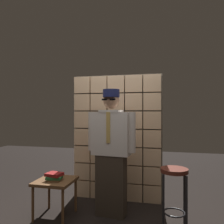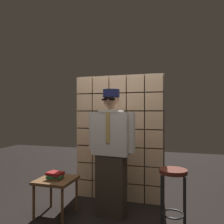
{
  "view_description": "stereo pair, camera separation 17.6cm",
  "coord_description": "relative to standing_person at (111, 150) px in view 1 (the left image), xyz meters",
  "views": [
    {
      "loc": [
        0.78,
        -2.57,
        1.49
      ],
      "look_at": [
        0.06,
        0.53,
        1.49
      ],
      "focal_mm": 35.44,
      "sensor_mm": 36.0,
      "label": 1
    },
    {
      "loc": [
        0.95,
        -2.53,
        1.49
      ],
      "look_at": [
        0.06,
        0.53,
        1.49
      ],
      "focal_mm": 35.44,
      "sensor_mm": 36.0,
      "label": 2
    }
  ],
  "objects": [
    {
      "name": "glass_block_wall",
      "position": [
        -0.05,
        0.59,
        0.11
      ],
      "size": [
        1.54,
        0.1,
        2.15
      ],
      "color": "#E0B78C",
      "rests_on": "ground"
    },
    {
      "name": "standing_person",
      "position": [
        0.0,
        0.0,
        0.0
      ],
      "size": [
        0.73,
        0.34,
        1.82
      ],
      "rotation": [
        0.0,
        0.0,
        -0.12
      ],
      "color": "#382D23",
      "rests_on": "ground"
    },
    {
      "name": "bar_stool",
      "position": [
        0.87,
        -0.25,
        -0.36
      ],
      "size": [
        0.34,
        0.34,
        0.79
      ],
      "color": "#592319",
      "rests_on": "ground"
    },
    {
      "name": "book_stack",
      "position": [
        -0.76,
        -0.25,
        -0.37
      ],
      "size": [
        0.24,
        0.21,
        0.11
      ],
      "color": "brown",
      "rests_on": "side_table"
    },
    {
      "name": "side_table",
      "position": [
        -0.77,
        -0.22,
        -0.49
      ],
      "size": [
        0.52,
        0.52,
        0.52
      ],
      "color": "brown",
      "rests_on": "ground"
    }
  ]
}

